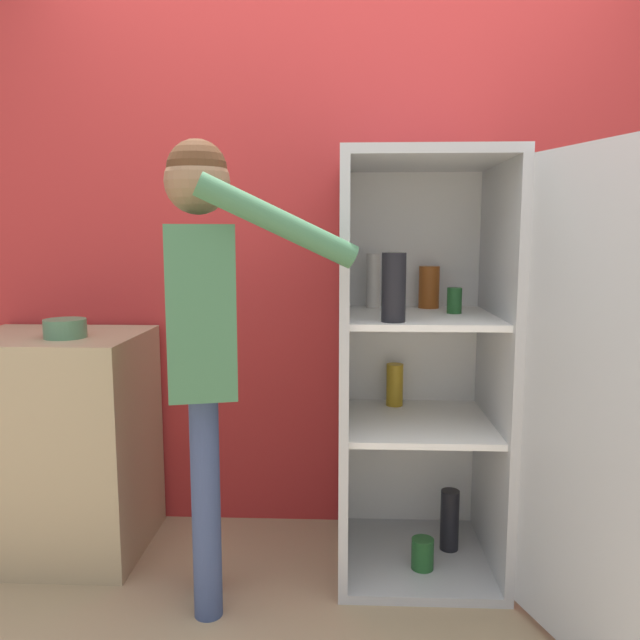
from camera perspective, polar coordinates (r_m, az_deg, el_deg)
wall_back at (r=2.80m, az=1.27°, el=6.76°), size 7.00×0.06×2.55m
refrigerator at (r=2.43m, az=11.57°, el=-4.67°), size 0.88×1.25×1.62m
person at (r=2.17m, az=-10.63°, el=0.59°), size 0.70×0.50×1.64m
counter at (r=2.87m, az=-22.80°, el=-10.34°), size 0.71×0.57×0.92m
bowl at (r=2.66m, az=-22.28°, el=-0.71°), size 0.16×0.16×0.07m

